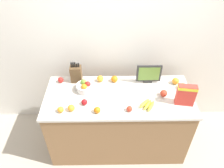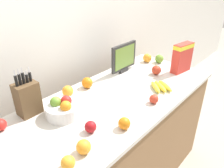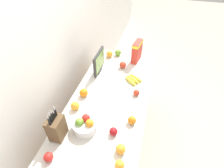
{
  "view_description": "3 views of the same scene",
  "coord_description": "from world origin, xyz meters",
  "px_view_note": "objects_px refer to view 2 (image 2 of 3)",
  "views": [
    {
      "loc": [
        -0.11,
        -1.91,
        2.7
      ],
      "look_at": [
        -0.08,
        0.06,
        1.06
      ],
      "focal_mm": 35.0,
      "sensor_mm": 36.0,
      "label": 1
    },
    {
      "loc": [
        -1.06,
        -0.89,
        1.75
      ],
      "look_at": [
        0.01,
        0.05,
        1.01
      ],
      "focal_mm": 35.0,
      "sensor_mm": 36.0,
      "label": 2
    },
    {
      "loc": [
        -1.18,
        -0.34,
        2.21
      ],
      "look_at": [
        0.06,
        -0.01,
        1.06
      ],
      "focal_mm": 28.0,
      "sensor_mm": 36.0,
      "label": 3
    }
  ],
  "objects_px": {
    "banana_bunch": "(160,86)",
    "orange_mid_right": "(68,163)",
    "small_monitor": "(124,57)",
    "apple_by_knife_block": "(159,59)",
    "apple_rear": "(154,99)",
    "cereal_box": "(182,56)",
    "orange_front_center": "(84,147)",
    "knife_block": "(27,98)",
    "apple_rightmost": "(91,127)",
    "orange_front_left": "(87,83)",
    "fruit_bowl": "(63,109)",
    "orange_front_right": "(124,123)",
    "apple_front": "(0,125)",
    "orange_mid_left": "(147,58)",
    "apple_leftmost": "(156,70)",
    "orange_near_bowl": "(68,91)"
  },
  "relations": [
    {
      "from": "cereal_box",
      "to": "apple_rightmost",
      "type": "bearing_deg",
      "value": -171.06
    },
    {
      "from": "apple_by_knife_block",
      "to": "orange_mid_left",
      "type": "height_order",
      "value": "orange_mid_left"
    },
    {
      "from": "apple_rear",
      "to": "orange_front_center",
      "type": "height_order",
      "value": "orange_front_center"
    },
    {
      "from": "apple_rear",
      "to": "apple_rightmost",
      "type": "bearing_deg",
      "value": 167.73
    },
    {
      "from": "cereal_box",
      "to": "apple_leftmost",
      "type": "relative_size",
      "value": 3.17
    },
    {
      "from": "orange_mid_right",
      "to": "knife_block",
      "type": "bearing_deg",
      "value": 77.74
    },
    {
      "from": "small_monitor",
      "to": "orange_near_bowl",
      "type": "height_order",
      "value": "small_monitor"
    },
    {
      "from": "small_monitor",
      "to": "apple_by_knife_block",
      "type": "height_order",
      "value": "small_monitor"
    },
    {
      "from": "small_monitor",
      "to": "apple_rear",
      "type": "height_order",
      "value": "small_monitor"
    },
    {
      "from": "small_monitor",
      "to": "orange_front_right",
      "type": "xyz_separation_m",
      "value": [
        -0.63,
        -0.51,
        -0.1
      ]
    },
    {
      "from": "small_monitor",
      "to": "orange_near_bowl",
      "type": "xyz_separation_m",
      "value": [
        -0.61,
        0.04,
        -0.1
      ]
    },
    {
      "from": "small_monitor",
      "to": "orange_front_left",
      "type": "height_order",
      "value": "small_monitor"
    },
    {
      "from": "small_monitor",
      "to": "cereal_box",
      "type": "height_order",
      "value": "small_monitor"
    },
    {
      "from": "apple_front",
      "to": "orange_mid_left",
      "type": "xyz_separation_m",
      "value": [
        1.45,
        -0.05,
        0.01
      ]
    },
    {
      "from": "orange_front_right",
      "to": "orange_front_center",
      "type": "bearing_deg",
      "value": 173.2
    },
    {
      "from": "knife_block",
      "to": "banana_bunch",
      "type": "xyz_separation_m",
      "value": [
        0.85,
        -0.47,
        -0.09
      ]
    },
    {
      "from": "orange_front_left",
      "to": "cereal_box",
      "type": "bearing_deg",
      "value": -27.61
    },
    {
      "from": "banana_bunch",
      "to": "orange_mid_right",
      "type": "relative_size",
      "value": 3.16
    },
    {
      "from": "fruit_bowl",
      "to": "apple_by_knife_block",
      "type": "bearing_deg",
      "value": 0.27
    },
    {
      "from": "orange_front_left",
      "to": "orange_mid_left",
      "type": "relative_size",
      "value": 1.01
    },
    {
      "from": "small_monitor",
      "to": "apple_rightmost",
      "type": "distance_m",
      "value": 0.87
    },
    {
      "from": "apple_rightmost",
      "to": "orange_front_center",
      "type": "xyz_separation_m",
      "value": [
        -0.14,
        -0.09,
        0.0
      ]
    },
    {
      "from": "small_monitor",
      "to": "apple_rear",
      "type": "xyz_separation_m",
      "value": [
        -0.27,
        -0.49,
        -0.11
      ]
    },
    {
      "from": "apple_rightmost",
      "to": "orange_mid_left",
      "type": "xyz_separation_m",
      "value": [
        1.12,
        0.35,
        0.01
      ]
    },
    {
      "from": "orange_front_left",
      "to": "orange_front_right",
      "type": "bearing_deg",
      "value": -110.61
    },
    {
      "from": "orange_mid_left",
      "to": "orange_mid_right",
      "type": "xyz_separation_m",
      "value": [
        -1.37,
        -0.46,
        -0.01
      ]
    },
    {
      "from": "cereal_box",
      "to": "orange_near_bowl",
      "type": "distance_m",
      "value": 1.06
    },
    {
      "from": "small_monitor",
      "to": "fruit_bowl",
      "type": "bearing_deg",
      "value": -170.33
    },
    {
      "from": "banana_bunch",
      "to": "apple_by_knife_block",
      "type": "bearing_deg",
      "value": 31.71
    },
    {
      "from": "orange_mid_left",
      "to": "banana_bunch",
      "type": "bearing_deg",
      "value": -136.05
    },
    {
      "from": "apple_rightmost",
      "to": "orange_front_center",
      "type": "relative_size",
      "value": 0.9
    },
    {
      "from": "apple_rear",
      "to": "orange_mid_left",
      "type": "bearing_deg",
      "value": 36.75
    },
    {
      "from": "cereal_box",
      "to": "banana_bunch",
      "type": "distance_m",
      "value": 0.43
    },
    {
      "from": "small_monitor",
      "to": "apple_leftmost",
      "type": "height_order",
      "value": "small_monitor"
    },
    {
      "from": "fruit_bowl",
      "to": "apple_rightmost",
      "type": "distance_m",
      "value": 0.25
    },
    {
      "from": "small_monitor",
      "to": "apple_by_knife_block",
      "type": "distance_m",
      "value": 0.44
    },
    {
      "from": "cereal_box",
      "to": "apple_rightmost",
      "type": "relative_size",
      "value": 3.79
    },
    {
      "from": "apple_rightmost",
      "to": "orange_front_right",
      "type": "height_order",
      "value": "orange_front_right"
    },
    {
      "from": "orange_front_right",
      "to": "apple_leftmost",
      "type": "bearing_deg",
      "value": 18.18
    },
    {
      "from": "apple_front",
      "to": "orange_mid_right",
      "type": "bearing_deg",
      "value": -80.83
    },
    {
      "from": "small_monitor",
      "to": "apple_rightmost",
      "type": "xyz_separation_m",
      "value": [
        -0.77,
        -0.38,
        -0.11
      ]
    },
    {
      "from": "small_monitor",
      "to": "orange_mid_right",
      "type": "distance_m",
      "value": 1.14
    },
    {
      "from": "fruit_bowl",
      "to": "banana_bunch",
      "type": "distance_m",
      "value": 0.78
    },
    {
      "from": "orange_front_right",
      "to": "small_monitor",
      "type": "bearing_deg",
      "value": 38.96
    },
    {
      "from": "cereal_box",
      "to": "apple_leftmost",
      "type": "height_order",
      "value": "cereal_box"
    },
    {
      "from": "apple_leftmost",
      "to": "orange_near_bowl",
      "type": "distance_m",
      "value": 0.81
    },
    {
      "from": "knife_block",
      "to": "apple_front",
      "type": "relative_size",
      "value": 4.53
    },
    {
      "from": "apple_rear",
      "to": "apple_by_knife_block",
      "type": "distance_m",
      "value": 0.77
    },
    {
      "from": "apple_front",
      "to": "orange_front_left",
      "type": "bearing_deg",
      "value": 0.13
    },
    {
      "from": "orange_front_center",
      "to": "knife_block",
      "type": "bearing_deg",
      "value": 89.7
    }
  ]
}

